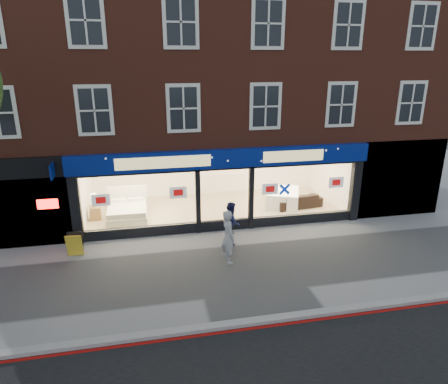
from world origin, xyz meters
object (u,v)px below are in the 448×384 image
object	(u,v)px
sofa	(298,200)
mattress_stack	(282,197)
pedestrian_grey	(228,237)
display_bed	(127,211)
a_board	(75,244)
pedestrian_blue	(231,223)

from	to	relation	value
sofa	mattress_stack	bearing A→B (deg)	-40.63
sofa	pedestrian_grey	distance (m)	5.90
display_bed	a_board	world-z (taller)	display_bed
display_bed	pedestrian_blue	distance (m)	4.82
sofa	a_board	xyz separation A→B (m)	(-9.19, -2.70, 0.00)
sofa	pedestrian_blue	bearing A→B (deg)	29.06
display_bed	pedestrian_grey	distance (m)	5.55
a_board	pedestrian_blue	size ratio (longest dim) A/B	0.53
sofa	a_board	world-z (taller)	a_board
mattress_stack	a_board	xyz separation A→B (m)	(-8.59, -3.09, -0.04)
mattress_stack	a_board	size ratio (longest dim) A/B	2.62
display_bed	sofa	bearing A→B (deg)	-0.88
a_board	mattress_stack	bearing A→B (deg)	25.11
sofa	pedestrian_blue	world-z (taller)	pedestrian_blue
display_bed	sofa	xyz separation A→B (m)	(7.49, -0.20, -0.01)
mattress_stack	pedestrian_blue	size ratio (longest dim) A/B	1.38
a_board	pedestrian_blue	bearing A→B (deg)	4.64
display_bed	pedestrian_blue	bearing A→B (deg)	-37.42
display_bed	mattress_stack	distance (m)	6.89
mattress_stack	sofa	distance (m)	0.72
a_board	pedestrian_grey	distance (m)	5.30
sofa	pedestrian_blue	size ratio (longest dim) A/B	1.34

